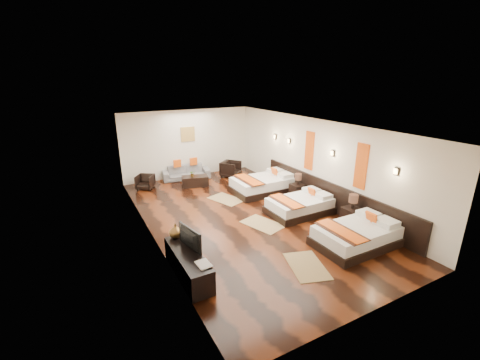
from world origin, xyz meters
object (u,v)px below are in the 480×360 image
bed_near (357,235)px  bed_mid (300,205)px  bed_far (263,184)px  sofa (186,172)px  tv_console (188,264)px  armchair_right (231,169)px  coffee_table (195,181)px  table_plant (192,174)px  book (198,266)px  nightstand_a (352,215)px  nightstand_b (297,189)px  tv (187,239)px  figurine (176,231)px  armchair_left (145,182)px

bed_near → bed_mid: bed_near is taller
bed_far → sofa: size_ratio=1.17×
sofa → tv_console: bearing=-99.8°
bed_far → armchair_right: bearing=95.4°
coffee_table → bed_far: bearing=-42.5°
sofa → table_plant: size_ratio=7.76×
book → armchair_right: size_ratio=0.47×
nightstand_a → sofa: (-2.73, 6.40, -0.05)m
bed_near → table_plant: size_ratio=8.54×
bed_near → nightstand_a: bearing=49.6°
nightstand_b → book: (-4.95, -3.13, 0.26)m
tv → coffee_table: size_ratio=0.84×
tv_console → coffee_table: tv_console is taller
book → figurine: bearing=90.0°
book → coffee_table: (2.22, 6.02, -0.37)m
nightstand_a → tv: bearing=179.0°
sofa → nightstand_b: bearing=-46.2°
nightstand_a → figurine: 5.01m
bed_far → tv_console: bed_far is taller
bed_near → nightstand_a: size_ratio=2.24×
bed_mid → bed_far: bed_far is taller
nightstand_a → armchair_right: nightstand_a is taller
bed_near → sofa: size_ratio=1.10×
bed_mid → armchair_left: bearing=129.4°
bed_near → sofa: (-1.98, 7.28, 0.00)m
figurine → sofa: (2.22, 5.69, -0.44)m
coffee_table → nightstand_b: bearing=-46.6°
bed_mid → armchair_right: 4.40m
book → table_plant: bearing=70.6°
armchair_right → coffee_table: armchair_right is taller
bed_far → nightstand_b: bearing=-55.1°
bed_far → nightstand_a: size_ratio=2.37×
tv_console → table_plant: table_plant is taller
bed_far → table_plant: (-2.08, 1.82, 0.23)m
sofa → bed_mid: bearing=-59.5°
sofa → coffee_table: 1.05m
nightstand_a → book: nightstand_a is taller
bed_near → armchair_left: size_ratio=3.46×
tv_console → sofa: (2.22, 6.48, 0.00)m
sofa → armchair_right: bearing=-10.6°
bed_near → armchair_left: 7.79m
tv → tv_console: bearing=150.4°
nightstand_b → sofa: size_ratio=0.46×
nightstand_a → figurine: (-4.95, 0.71, 0.39)m
bed_near → tv: size_ratio=2.52×
bed_near → coffee_table: bearing=107.6°
book → bed_mid: bearing=25.9°
figurine → armchair_right: size_ratio=0.45×
bed_near → armchair_right: size_ratio=2.85×
book → table_plant: (2.12, 6.02, -0.04)m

